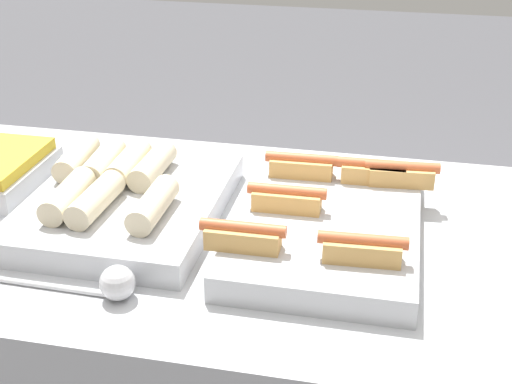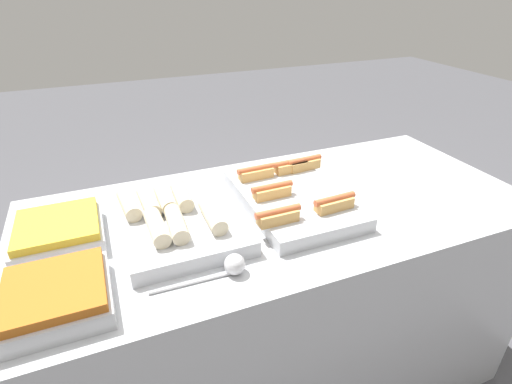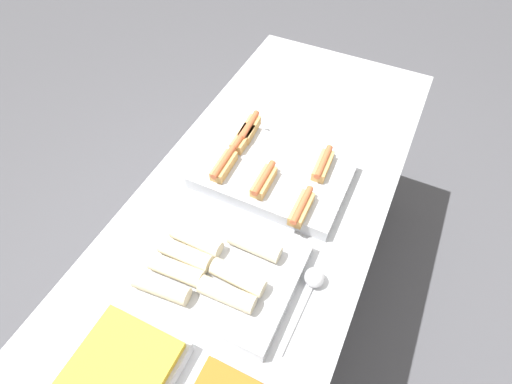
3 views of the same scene
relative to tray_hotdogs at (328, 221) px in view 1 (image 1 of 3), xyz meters
The scene contains 3 objects.
tray_hotdogs is the anchor object (origin of this frame).
tray_wraps 0.40m from the tray_hotdogs, behind, with size 0.36×0.46×0.10m.
serving_spoon_near 0.42m from the tray_hotdogs, 139.67° to the right, with size 0.26×0.06×0.06m.
Camera 1 is at (0.15, -1.16, 1.54)m, focal length 50.00 mm.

